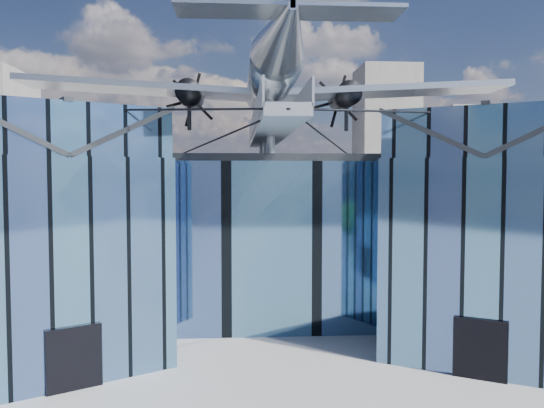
{
  "coord_description": "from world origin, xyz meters",
  "views": [
    {
      "loc": [
        -1.85,
        -26.1,
        8.68
      ],
      "look_at": [
        0.0,
        2.0,
        7.2
      ],
      "focal_mm": 35.0,
      "sensor_mm": 36.0,
      "label": 1
    }
  ],
  "objects": [
    {
      "name": "ground_plane",
      "position": [
        0.0,
        0.0,
        0.0
      ],
      "size": [
        120.0,
        120.0,
        0.0
      ],
      "primitive_type": "plane",
      "color": "gray"
    },
    {
      "name": "museum",
      "position": [
        0.0,
        5.82,
        5.54
      ],
      "size": [
        32.88,
        24.5,
        17.6
      ],
      "color": "#5077A2",
      "rests_on": "ground"
    },
    {
      "name": "bg_towers",
      "position": [
        1.45,
        50.49,
        10.01
      ],
      "size": [
        77.0,
        24.5,
        26.0
      ],
      "color": "gray",
      "rests_on": "ground"
    }
  ]
}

